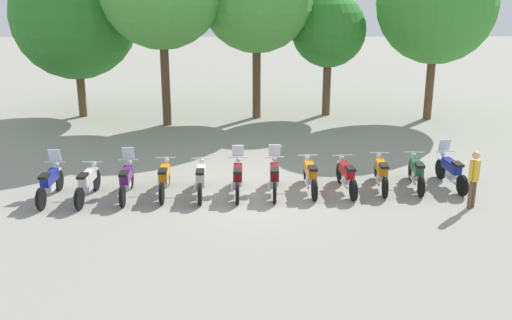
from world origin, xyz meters
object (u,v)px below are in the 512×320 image
at_px(motorcycle_5, 238,177).
at_px(motorcycle_10, 416,172).
at_px(motorcycle_3, 164,178).
at_px(motorcycle_8, 346,175).
at_px(motorcycle_9, 381,173).
at_px(motorcycle_1, 88,183).
at_px(motorcycle_11, 451,171).
at_px(motorcycle_7, 310,175).
at_px(motorcycle_4, 201,179).
at_px(motorcycle_0, 50,183).
at_px(person_0, 474,175).
at_px(motorcycle_2, 126,180).
at_px(motorcycle_6, 274,177).
at_px(tree_4, 437,4).
at_px(tree_3, 329,30).
at_px(tree_0, 75,16).

distance_m(motorcycle_5, motorcycle_10, 5.57).
relative_size(motorcycle_3, motorcycle_5, 1.00).
height_order(motorcycle_8, motorcycle_9, same).
xyz_separation_m(motorcycle_1, motorcycle_11, (11.08, 0.98, 0.01)).
distance_m(motorcycle_5, motorcycle_7, 2.23).
height_order(motorcycle_4, motorcycle_8, same).
distance_m(motorcycle_0, motorcycle_7, 7.78).
xyz_separation_m(motorcycle_0, motorcycle_10, (11.09, 0.90, -0.01)).
bearing_deg(person_0, motorcycle_7, -141.14).
relative_size(motorcycle_2, motorcycle_6, 1.00).
bearing_deg(motorcycle_7, motorcycle_0, 90.84).
bearing_deg(motorcycle_5, tree_4, -42.20).
bearing_deg(motorcycle_4, motorcycle_1, 94.04).
height_order(motorcycle_0, motorcycle_5, same).
distance_m(motorcycle_1, motorcycle_9, 8.91).
bearing_deg(motorcycle_4, motorcycle_6, -88.46).
height_order(motorcycle_1, tree_3, tree_3).
relative_size(motorcycle_7, motorcycle_8, 1.00).
bearing_deg(tree_0, motorcycle_1, -74.79).
distance_m(motorcycle_2, motorcycle_3, 1.13).
distance_m(motorcycle_1, motorcycle_6, 5.56).
bearing_deg(motorcycle_1, motorcycle_0, 93.85).
relative_size(motorcycle_7, tree_0, 0.30).
relative_size(motorcycle_3, tree_3, 0.40).
bearing_deg(motorcycle_3, tree_0, 25.70).
bearing_deg(motorcycle_9, tree_0, 53.85).
relative_size(motorcycle_11, tree_0, 0.30).
bearing_deg(motorcycle_3, motorcycle_7, -88.48).
distance_m(motorcycle_10, motorcycle_11, 1.10).
height_order(motorcycle_7, tree_3, tree_3).
bearing_deg(motorcycle_4, motorcycle_5, -87.35).
xyz_separation_m(motorcycle_4, tree_3, (4.96, 10.08, 3.31)).
bearing_deg(motorcycle_7, tree_3, -13.19).
bearing_deg(person_0, motorcycle_1, -127.81).
xyz_separation_m(motorcycle_11, person_0, (0.06, -1.76, 0.47)).
distance_m(motorcycle_0, motorcycle_11, 12.23).
xyz_separation_m(motorcycle_3, motorcycle_5, (2.22, 0.01, 0.01)).
bearing_deg(motorcycle_2, tree_3, -37.04).
relative_size(motorcycle_6, tree_4, 0.29).
bearing_deg(tree_0, tree_3, 0.95).
bearing_deg(motorcycle_5, tree_3, -21.12).
xyz_separation_m(motorcycle_5, tree_0, (-7.21, 9.81, 3.96)).
bearing_deg(motorcycle_9, motorcycle_2, 97.34).
bearing_deg(motorcycle_10, motorcycle_3, 97.31).
xyz_separation_m(motorcycle_3, motorcycle_6, (3.33, 0.05, 0.01)).
bearing_deg(motorcycle_4, motorcycle_8, -88.33).
bearing_deg(person_0, motorcycle_3, -131.37).
relative_size(motorcycle_2, person_0, 1.30).
distance_m(motorcycle_1, motorcycle_8, 7.78).
bearing_deg(motorcycle_5, motorcycle_3, 90.25).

